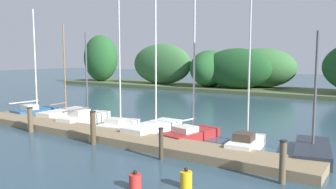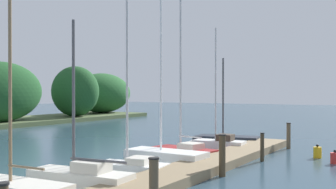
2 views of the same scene
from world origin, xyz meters
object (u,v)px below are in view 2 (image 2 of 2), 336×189
object	(u,v)px
mooring_piling_1	(154,182)
sailboat_2	(78,176)
sailboat_6	(218,143)
mooring_piling_3	(262,147)
sailboat_5	(183,149)
channel_buoy_0	(317,152)
sailboat_3	(130,163)
sailboat_4	(163,156)
mooring_piling_2	(222,155)
mooring_piling_4	(289,136)
sailboat_7	(225,139)
channel_buoy_1	(335,158)

from	to	relation	value
mooring_piling_1	sailboat_2	bearing A→B (deg)	79.37
sailboat_6	mooring_piling_3	bearing A→B (deg)	139.43
sailboat_5	mooring_piling_3	world-z (taller)	sailboat_5
mooring_piling_3	channel_buoy_0	bearing A→B (deg)	-40.08
sailboat_5	channel_buoy_0	xyz separation A→B (m)	(2.92, -5.48, -0.10)
sailboat_3	sailboat_4	world-z (taller)	sailboat_3
sailboat_2	mooring_piling_2	world-z (taller)	sailboat_2
sailboat_5	mooring_piling_4	bearing A→B (deg)	-113.32
sailboat_2	sailboat_5	world-z (taller)	sailboat_5
sailboat_4	sailboat_6	size ratio (longest dim) A/B	1.11
sailboat_6	mooring_piling_3	distance (m)	3.88
sailboat_2	sailboat_7	size ratio (longest dim) A/B	1.08
sailboat_4	mooring_piling_4	distance (m)	8.10
sailboat_3	sailboat_4	distance (m)	2.40
sailboat_3	channel_buoy_0	bearing A→B (deg)	-133.91
mooring_piling_1	mooring_piling_3	world-z (taller)	mooring_piling_1
sailboat_6	sailboat_7	size ratio (longest dim) A/B	1.28
sailboat_5	sailboat_6	bearing A→B (deg)	-88.51
sailboat_3	sailboat_6	distance (m)	7.43
sailboat_5	sailboat_4	bearing A→B (deg)	105.09
sailboat_2	sailboat_7	distance (m)	12.69
sailboat_2	mooring_piling_3	bearing A→B (deg)	-118.54
sailboat_6	mooring_piling_1	distance (m)	11.19
sailboat_3	mooring_piling_3	bearing A→B (deg)	-131.75
sailboat_7	mooring_piling_3	world-z (taller)	sailboat_7
mooring_piling_2	channel_buoy_0	size ratio (longest dim) A/B	2.41
sailboat_7	channel_buoy_1	distance (m)	7.66
sailboat_2	sailboat_4	distance (m)	5.14
sailboat_3	sailboat_4	xyz separation A→B (m)	(2.40, 0.03, -0.05)
sailboat_2	mooring_piling_4	world-z (taller)	sailboat_2
mooring_piling_4	mooring_piling_1	bearing A→B (deg)	179.55
sailboat_4	mooring_piling_1	distance (m)	6.62
sailboat_6	mooring_piling_2	distance (m)	6.84
sailboat_4	sailboat_6	bearing A→B (deg)	-91.41
sailboat_5	mooring_piling_1	xyz separation A→B (m)	(-7.84, -3.42, 0.30)
mooring_piling_1	channel_buoy_0	bearing A→B (deg)	-10.84
mooring_piling_3	mooring_piling_4	world-z (taller)	mooring_piling_4
sailboat_3	sailboat_6	world-z (taller)	sailboat_3
sailboat_7	mooring_piling_4	distance (m)	3.79
sailboat_3	sailboat_6	size ratio (longest dim) A/B	1.30
sailboat_2	mooring_piling_3	world-z (taller)	sailboat_2
sailboat_4	mooring_piling_2	size ratio (longest dim) A/B	4.65
mooring_piling_2	mooring_piling_4	world-z (taller)	mooring_piling_2
sailboat_7	mooring_piling_4	xyz separation A→B (m)	(-0.18, -3.76, 0.42)
sailboat_3	channel_buoy_0	world-z (taller)	sailboat_3
sailboat_6	mooring_piling_4	xyz separation A→B (m)	(2.33, -3.06, 0.34)
sailboat_4	channel_buoy_0	xyz separation A→B (m)	(5.00, -5.31, -0.08)
sailboat_3	channel_buoy_1	xyz separation A→B (m)	(6.19, -6.24, -0.15)
sailboat_2	mooring_piling_4	size ratio (longest dim) A/B	3.86
mooring_piling_1	mooring_piling_4	bearing A→B (deg)	-0.45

